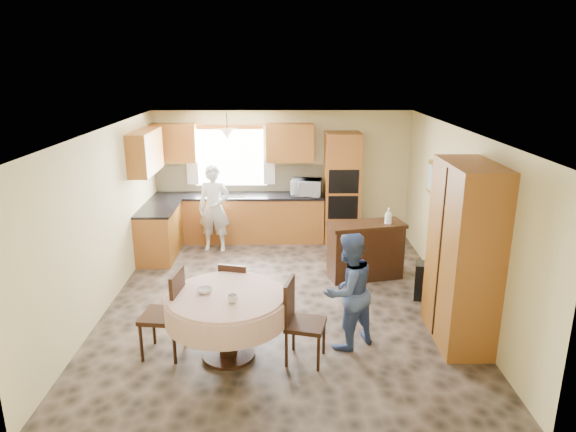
% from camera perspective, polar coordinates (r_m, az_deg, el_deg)
% --- Properties ---
extents(floor, '(5.00, 6.00, 0.01)m').
position_cam_1_polar(floor, '(7.70, -0.66, -9.30)').
color(floor, brown).
rests_on(floor, ground).
extents(ceiling, '(5.00, 6.00, 0.01)m').
position_cam_1_polar(ceiling, '(6.98, -0.73, 9.49)').
color(ceiling, white).
rests_on(ceiling, wall_back).
extents(wall_back, '(5.00, 0.02, 2.50)m').
position_cam_1_polar(wall_back, '(10.15, -0.67, 4.61)').
color(wall_back, beige).
rests_on(wall_back, floor).
extents(wall_front, '(5.00, 0.02, 2.50)m').
position_cam_1_polar(wall_front, '(4.46, -0.77, -11.76)').
color(wall_front, beige).
rests_on(wall_front, floor).
extents(wall_left, '(0.02, 6.00, 2.50)m').
position_cam_1_polar(wall_left, '(7.67, -19.73, -0.40)').
color(wall_left, beige).
rests_on(wall_left, floor).
extents(wall_right, '(0.02, 6.00, 2.50)m').
position_cam_1_polar(wall_right, '(7.65, 18.36, -0.30)').
color(wall_right, beige).
rests_on(wall_right, floor).
extents(window, '(1.40, 0.03, 1.10)m').
position_cam_1_polar(window, '(10.11, -6.39, 6.49)').
color(window, white).
rests_on(window, wall_back).
extents(curtain_left, '(0.22, 0.02, 1.15)m').
position_cam_1_polar(curtain_left, '(10.16, -10.66, 6.63)').
color(curtain_left, white).
rests_on(curtain_left, wall_back).
extents(curtain_right, '(0.22, 0.02, 1.15)m').
position_cam_1_polar(curtain_right, '(10.01, -2.12, 6.76)').
color(curtain_right, white).
rests_on(curtain_right, wall_back).
extents(base_cab_back, '(3.30, 0.60, 0.88)m').
position_cam_1_polar(base_cab_back, '(10.10, -5.48, -0.28)').
color(base_cab_back, '#B0612E').
rests_on(base_cab_back, floor).
extents(counter_back, '(3.30, 0.64, 0.04)m').
position_cam_1_polar(counter_back, '(9.97, -5.55, 2.25)').
color(counter_back, black).
rests_on(counter_back, base_cab_back).
extents(base_cab_left, '(0.60, 1.20, 0.88)m').
position_cam_1_polar(base_cab_left, '(9.47, -14.10, -1.88)').
color(base_cab_left, '#B0612E').
rests_on(base_cab_left, floor).
extents(counter_left, '(0.64, 1.20, 0.04)m').
position_cam_1_polar(counter_left, '(9.34, -14.30, 0.79)').
color(counter_left, black).
rests_on(counter_left, base_cab_left).
extents(backsplash, '(3.30, 0.02, 0.55)m').
position_cam_1_polar(backsplash, '(10.19, -5.46, 4.18)').
color(backsplash, '#C7BA8C').
rests_on(backsplash, wall_back).
extents(wall_cab_left, '(0.85, 0.33, 0.72)m').
position_cam_1_polar(wall_cab_left, '(10.08, -12.53, 7.95)').
color(wall_cab_left, '#B97C2E').
rests_on(wall_cab_left, wall_back).
extents(wall_cab_right, '(0.90, 0.33, 0.72)m').
position_cam_1_polar(wall_cab_right, '(9.87, 0.20, 8.16)').
color(wall_cab_right, '#B97C2E').
rests_on(wall_cab_right, wall_back).
extents(wall_cab_side, '(0.33, 1.20, 0.72)m').
position_cam_1_polar(wall_cab_side, '(9.15, -15.58, 6.88)').
color(wall_cab_side, '#B97C2E').
rests_on(wall_cab_side, wall_left).
extents(oven_tower, '(0.66, 0.62, 2.12)m').
position_cam_1_polar(oven_tower, '(9.95, 5.98, 3.16)').
color(oven_tower, '#B0612E').
rests_on(oven_tower, floor).
extents(oven_upper, '(0.56, 0.01, 0.45)m').
position_cam_1_polar(oven_upper, '(9.60, 6.22, 3.82)').
color(oven_upper, black).
rests_on(oven_upper, oven_tower).
extents(oven_lower, '(0.56, 0.01, 0.45)m').
position_cam_1_polar(oven_lower, '(9.73, 6.13, 0.94)').
color(oven_lower, black).
rests_on(oven_lower, oven_tower).
extents(pendant, '(0.36, 0.36, 0.18)m').
position_cam_1_polar(pendant, '(9.56, -6.77, 9.04)').
color(pendant, beige).
rests_on(pendant, ceiling).
extents(sideboard, '(1.30, 0.76, 0.87)m').
position_cam_1_polar(sideboard, '(8.40, 8.58, -4.00)').
color(sideboard, '#381C0F').
rests_on(sideboard, floor).
extents(space_heater, '(0.46, 0.37, 0.55)m').
position_cam_1_polar(space_heater, '(7.91, 15.36, -7.02)').
color(space_heater, black).
rests_on(space_heater, floor).
extents(cupboard, '(0.59, 1.19, 2.27)m').
position_cam_1_polar(cupboard, '(6.61, 18.98, -4.10)').
color(cupboard, '#B0612E').
rests_on(cupboard, floor).
extents(dining_table, '(1.43, 1.43, 0.81)m').
position_cam_1_polar(dining_table, '(6.10, -6.80, -10.12)').
color(dining_table, '#381C0F').
rests_on(dining_table, floor).
extents(chair_left, '(0.52, 0.52, 1.07)m').
position_cam_1_polar(chair_left, '(6.29, -13.10, -10.04)').
color(chair_left, '#381C0F').
rests_on(chair_left, floor).
extents(chair_back, '(0.47, 0.47, 0.90)m').
position_cam_1_polar(chair_back, '(6.84, -5.85, -8.28)').
color(chair_back, '#381C0F').
rests_on(chair_back, floor).
extents(chair_right, '(0.53, 0.53, 1.00)m').
position_cam_1_polar(chair_right, '(6.04, 1.21, -11.15)').
color(chair_right, '#381C0F').
rests_on(chair_right, floor).
extents(framed_picture, '(0.06, 0.64, 0.53)m').
position_cam_1_polar(framed_picture, '(8.64, 15.94, 3.97)').
color(framed_picture, gold).
rests_on(framed_picture, wall_right).
extents(microwave, '(0.62, 0.46, 0.32)m').
position_cam_1_polar(microwave, '(9.85, 2.03, 3.21)').
color(microwave, silver).
rests_on(microwave, counter_back).
extents(person_sink, '(0.60, 0.41, 1.61)m').
position_cam_1_polar(person_sink, '(9.52, -8.20, 0.85)').
color(person_sink, silver).
rests_on(person_sink, floor).
extents(person_dining, '(0.90, 0.86, 1.46)m').
position_cam_1_polar(person_dining, '(6.29, 6.68, -8.26)').
color(person_dining, '#3E5388').
rests_on(person_dining, floor).
extents(bowl_sideboard, '(0.24, 0.24, 0.06)m').
position_cam_1_polar(bowl_sideboard, '(8.21, 6.80, -1.01)').
color(bowl_sideboard, '#B2B2B2').
rests_on(bowl_sideboard, sideboard).
extents(bottle_sideboard, '(0.15, 0.15, 0.31)m').
position_cam_1_polar(bottle_sideboard, '(8.27, 11.07, -0.15)').
color(bottle_sideboard, silver).
rests_on(bottle_sideboard, sideboard).
extents(cup_table, '(0.12, 0.12, 0.09)m').
position_cam_1_polar(cup_table, '(5.80, -6.17, -9.12)').
color(cup_table, '#B2B2B2').
rests_on(cup_table, dining_table).
extents(bowl_table, '(0.20, 0.20, 0.05)m').
position_cam_1_polar(bowl_table, '(6.08, -9.23, -8.19)').
color(bowl_table, '#B2B2B2').
rests_on(bowl_table, dining_table).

